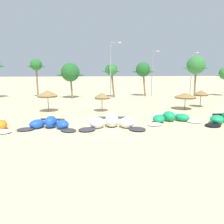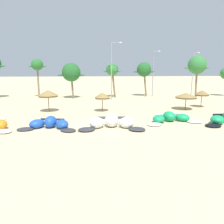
{
  "view_description": "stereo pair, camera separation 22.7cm",
  "coord_description": "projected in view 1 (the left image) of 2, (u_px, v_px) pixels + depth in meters",
  "views": [
    {
      "loc": [
        -0.91,
        -23.2,
        6.25
      ],
      "look_at": [
        1.26,
        2.0,
        1.0
      ],
      "focal_mm": 34.62,
      "sensor_mm": 36.0,
      "label": 1
    },
    {
      "loc": [
        -0.68,
        -23.21,
        6.25
      ],
      "look_at": [
        1.26,
        2.0,
        1.0
      ],
      "focal_mm": 34.62,
      "sensor_mm": 36.0,
      "label": 2
    }
  ],
  "objects": [
    {
      "name": "beach_umbrella_outermost",
      "position": [
        201.0,
        93.0,
        34.19
      ],
      "size": [
        2.25,
        2.25,
        2.71
      ],
      "color": "brown",
      "rests_on": "ground"
    },
    {
      "name": "kite_left_of_center",
      "position": [
        112.0,
        123.0,
        22.62
      ],
      "size": [
        7.17,
        3.45,
        1.48
      ],
      "color": "#333338",
      "rests_on": "ground"
    },
    {
      "name": "kite_left",
      "position": [
        50.0,
        124.0,
        22.42
      ],
      "size": [
        6.33,
        3.44,
        1.24
      ],
      "color": "#333338",
      "rests_on": "ground"
    },
    {
      "name": "palm_center_right",
      "position": [
        143.0,
        70.0,
        46.19
      ],
      "size": [
        4.62,
        3.08,
        7.33
      ],
      "color": "#7F6647",
      "rests_on": "ground"
    },
    {
      "name": "beach_umbrella_near_palms",
      "position": [
        186.0,
        95.0,
        32.14
      ],
      "size": [
        3.2,
        3.2,
        2.52
      ],
      "color": "brown",
      "rests_on": "ground"
    },
    {
      "name": "palm_left",
      "position": [
        36.0,
        66.0,
        44.41
      ],
      "size": [
        3.6,
        2.4,
        7.99
      ],
      "color": "#7F6647",
      "rests_on": "ground"
    },
    {
      "name": "ground_plane",
      "position": [
        102.0,
        125.0,
        23.97
      ],
      "size": [
        260.0,
        260.0,
        0.0
      ],
      "primitive_type": "plane",
      "color": "beige"
    },
    {
      "name": "beach_umbrella_near_van",
      "position": [
        48.0,
        93.0,
        30.33
      ],
      "size": [
        2.79,
        2.79,
        3.12
      ],
      "color": "brown",
      "rests_on": "ground"
    },
    {
      "name": "palm_right_of_gap",
      "position": [
        196.0,
        65.0,
        42.16
      ],
      "size": [
        5.32,
        3.55,
        8.47
      ],
      "color": "#7F6647",
      "rests_on": "ground"
    },
    {
      "name": "palm_center_left",
      "position": [
        111.0,
        70.0,
        44.51
      ],
      "size": [
        3.78,
        2.52,
        7.07
      ],
      "color": "brown",
      "rests_on": "ground"
    },
    {
      "name": "beach_umbrella_middle",
      "position": [
        102.0,
        96.0,
        30.63
      ],
      "size": [
        2.21,
        2.21,
        2.75
      ],
      "color": "brown",
      "rests_on": "ground"
    },
    {
      "name": "lamppost_east_center",
      "position": [
        192.0,
        72.0,
        49.02
      ],
      "size": [
        1.42,
        0.24,
        9.61
      ],
      "color": "gray",
      "rests_on": "ground"
    },
    {
      "name": "palm_left_of_gap",
      "position": [
        70.0,
        73.0,
        43.0
      ],
      "size": [
        5.53,
        3.68,
        7.12
      ],
      "color": "#7F6647",
      "rests_on": "ground"
    },
    {
      "name": "lamppost_west_center",
      "position": [
        153.0,
        71.0,
        46.43
      ],
      "size": [
        1.51,
        0.24,
        9.75
      ],
      "color": "gray",
      "rests_on": "ground"
    },
    {
      "name": "lamppost_west",
      "position": [
        111.0,
        68.0,
        41.5
      ],
      "size": [
        2.12,
        0.24,
        10.98
      ],
      "color": "gray",
      "rests_on": "ground"
    },
    {
      "name": "kite_center",
      "position": [
        171.0,
        118.0,
        25.25
      ],
      "size": [
        6.98,
        3.82,
        1.16
      ],
      "color": "white",
      "rests_on": "ground"
    }
  ]
}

